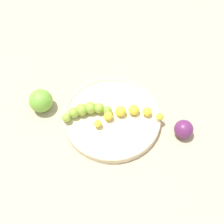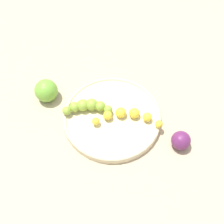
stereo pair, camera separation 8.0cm
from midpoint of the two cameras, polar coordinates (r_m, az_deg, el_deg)
ground_plane at (r=0.83m, az=-2.74°, el=-1.64°), size 2.40×2.40×0.00m
fruit_bowl at (r=0.82m, az=-2.78°, el=-1.20°), size 0.28×0.28×0.02m
banana_yellow at (r=0.80m, az=0.28°, el=-0.45°), size 0.08×0.19×0.03m
banana_green at (r=0.81m, az=-7.90°, el=0.16°), size 0.07×0.13×0.03m
plum_purple at (r=0.80m, az=11.17°, el=-3.55°), size 0.05×0.05×0.05m
apple_green at (r=0.86m, az=-16.45°, el=1.95°), size 0.07×0.07×0.07m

